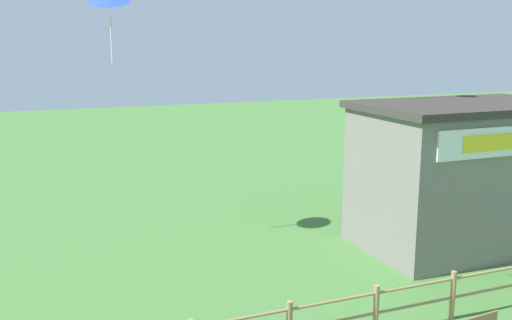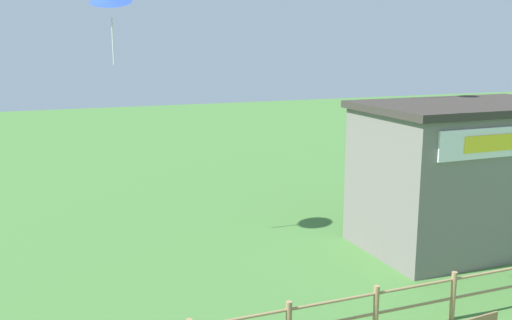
% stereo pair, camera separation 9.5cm
% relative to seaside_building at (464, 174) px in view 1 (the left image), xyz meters
% --- Properties ---
extents(seaside_building, '(7.29, 4.48, 4.93)m').
position_rel_seaside_building_xyz_m(seaside_building, '(0.00, 0.00, 0.00)').
color(seaside_building, slate).
rests_on(seaside_building, ground_plane).
extents(kite_blue_delta, '(1.71, 1.68, 2.33)m').
position_rel_seaside_building_xyz_m(kite_blue_delta, '(-10.98, 4.31, 5.71)').
color(kite_blue_delta, blue).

